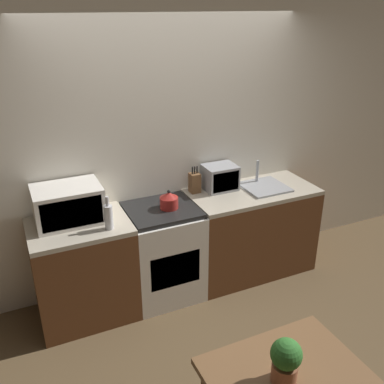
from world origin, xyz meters
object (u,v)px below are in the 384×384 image
Objects in this scene: stove_range at (163,252)px; kettle at (169,200)px; microwave at (68,204)px; bottle at (109,216)px; toaster_oven at (220,178)px.

kettle reaches higher than stove_range.
bottle is (0.27, -0.27, -0.04)m from microwave.
toaster_oven is (1.45, 0.07, -0.03)m from microwave.
kettle is 0.60m from bottle.
toaster_oven is (0.67, 0.16, 0.57)m from stove_range.
microwave reaches higher than bottle.
kettle is at bearing -20.50° from stove_range.
kettle is 0.62× the size of bottle.
microwave is at bearing 135.09° from bottle.
kettle is (0.06, -0.02, 0.53)m from stove_range.
stove_range is at bearing -166.42° from toaster_oven.
microwave is 1.93× the size of bottle.
microwave is 0.38m from bottle.
microwave is 1.45m from toaster_oven.
bottle is at bearing -165.41° from kettle.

